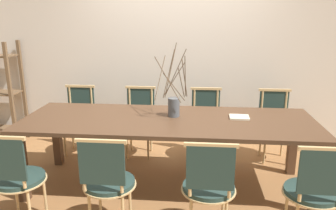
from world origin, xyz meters
TOP-DOWN VIEW (x-y plane):
  - ground_plane at (0.00, 0.00)m, footprint 16.00×16.00m
  - wall_rear at (0.00, 1.37)m, footprint 12.00×0.06m
  - dining_table at (0.00, 0.00)m, footprint 3.04×1.05m
  - chair_near_leftend at (-1.23, -0.83)m, footprint 0.45×0.45m
  - chair_near_left at (-0.43, -0.83)m, footprint 0.45×0.45m
  - chair_near_center at (0.41, -0.83)m, footprint 0.45×0.45m
  - chair_near_right at (1.23, -0.83)m, footprint 0.45×0.45m
  - chair_far_leftend at (-1.28, 0.83)m, footprint 0.45×0.45m
  - chair_far_left at (-0.45, 0.83)m, footprint 0.45×0.45m
  - chair_far_center at (0.41, 0.83)m, footprint 0.45×0.45m
  - chair_far_right at (1.29, 0.83)m, footprint 0.45×0.45m
  - vase_centerpiece at (0.05, 0.10)m, footprint 0.33×0.38m
  - book_stack at (0.74, 0.10)m, footprint 0.21×0.18m

SIDE VIEW (x-z plane):
  - ground_plane at x=0.00m, z-range 0.00..0.00m
  - chair_near_leftend at x=-1.23m, z-range 0.04..0.94m
  - chair_near_left at x=-0.43m, z-range 0.04..0.94m
  - chair_near_center at x=0.41m, z-range 0.04..0.94m
  - chair_near_right at x=1.23m, z-range 0.04..0.94m
  - chair_far_leftend at x=-1.28m, z-range 0.04..0.94m
  - chair_far_left at x=-0.45m, z-range 0.04..0.94m
  - chair_far_center at x=0.41m, z-range 0.04..0.94m
  - chair_far_right at x=1.29m, z-range 0.04..0.94m
  - dining_table at x=0.00m, z-range 0.30..1.07m
  - book_stack at x=0.74m, z-range 0.77..0.79m
  - vase_centerpiece at x=0.05m, z-range 0.51..1.28m
  - wall_rear at x=0.00m, z-range 0.00..3.20m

